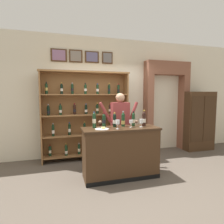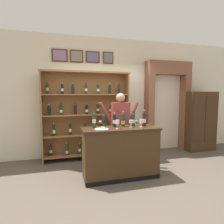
# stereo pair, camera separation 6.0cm
# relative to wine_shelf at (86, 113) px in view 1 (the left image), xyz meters

# --- Properties ---
(ground_plane) EXTENTS (14.00, 14.00, 0.02)m
(ground_plane) POSITION_rel_wine_shelf_xyz_m (0.47, -1.26, -1.18)
(ground_plane) COLOR brown
(back_wall) EXTENTS (12.00, 0.19, 3.15)m
(back_wall) POSITION_rel_wine_shelf_xyz_m (0.47, 0.35, 0.41)
(back_wall) COLOR beige
(back_wall) RESTS_ON ground
(wine_shelf) EXTENTS (2.19, 0.36, 2.21)m
(wine_shelf) POSITION_rel_wine_shelf_xyz_m (0.00, 0.00, 0.00)
(wine_shelf) COLOR olive
(wine_shelf) RESTS_ON ground
(archway_doorway) EXTENTS (1.36, 0.45, 2.58)m
(archway_doorway) POSITION_rel_wine_shelf_xyz_m (2.39, 0.21, 0.29)
(archway_doorway) COLOR brown
(archway_doorway) RESTS_ON ground
(side_cabinet) EXTENTS (0.89, 0.46, 1.72)m
(side_cabinet) POSITION_rel_wine_shelf_xyz_m (3.32, -0.10, -0.31)
(side_cabinet) COLOR #422B19
(side_cabinet) RESTS_ON ground
(tasting_counter) EXTENTS (1.50, 0.56, 1.00)m
(tasting_counter) POSITION_rel_wine_shelf_xyz_m (0.51, -1.26, -0.67)
(tasting_counter) COLOR #422B19
(tasting_counter) RESTS_ON ground
(shopkeeper) EXTENTS (0.95, 0.22, 1.68)m
(shopkeeper) POSITION_rel_wine_shelf_xyz_m (0.68, -0.70, -0.13)
(shopkeeper) COLOR #2D3347
(shopkeeper) RESTS_ON ground
(tasting_bottle_grappa) EXTENTS (0.07, 0.07, 0.32)m
(tasting_bottle_grappa) POSITION_rel_wine_shelf_xyz_m (0.00, -1.16, -0.02)
(tasting_bottle_grappa) COLOR #19381E
(tasting_bottle_grappa) RESTS_ON tasting_counter
(tasting_bottle_prosecco) EXTENTS (0.07, 0.07, 0.30)m
(tasting_bottle_prosecco) POSITION_rel_wine_shelf_xyz_m (0.20, -1.15, -0.03)
(tasting_bottle_prosecco) COLOR black
(tasting_bottle_prosecco) RESTS_ON tasting_counter
(tasting_bottle_rosso) EXTENTS (0.07, 0.07, 0.29)m
(tasting_bottle_rosso) POSITION_rel_wine_shelf_xyz_m (0.42, -1.15, -0.03)
(tasting_bottle_rosso) COLOR black
(tasting_bottle_rosso) RESTS_ON tasting_counter
(tasting_bottle_brunello) EXTENTS (0.07, 0.07, 0.31)m
(tasting_bottle_brunello) POSITION_rel_wine_shelf_xyz_m (0.60, -1.14, -0.03)
(tasting_bottle_brunello) COLOR #19381E
(tasting_bottle_brunello) RESTS_ON tasting_counter
(tasting_bottle_chianti) EXTENTS (0.07, 0.07, 0.31)m
(tasting_bottle_chianti) POSITION_rel_wine_shelf_xyz_m (0.82, -1.15, -0.03)
(tasting_bottle_chianti) COLOR #19381E
(tasting_bottle_chianti) RESTS_ON tasting_counter
(tasting_bottle_super_tuscan) EXTENTS (0.08, 0.08, 0.33)m
(tasting_bottle_super_tuscan) POSITION_rel_wine_shelf_xyz_m (1.04, -1.19, -0.02)
(tasting_bottle_super_tuscan) COLOR black
(tasting_bottle_super_tuscan) RESTS_ON tasting_counter
(wine_glass_left) EXTENTS (0.07, 0.07, 0.15)m
(wine_glass_left) POSITION_rel_wine_shelf_xyz_m (0.72, -1.28, -0.06)
(wine_glass_left) COLOR silver
(wine_glass_left) RESTS_ON tasting_counter
(wine_glass_right) EXTENTS (0.07, 0.07, 0.17)m
(wine_glass_right) POSITION_rel_wine_shelf_xyz_m (0.41, -1.38, -0.05)
(wine_glass_right) COLOR silver
(wine_glass_right) RESTS_ON tasting_counter
(wine_glass_spare) EXTENTS (0.07, 0.07, 0.16)m
(wine_glass_spare) POSITION_rel_wine_shelf_xyz_m (0.93, -1.30, -0.06)
(wine_glass_spare) COLOR silver
(wine_glass_spare) RESTS_ON tasting_counter
(cheese_plate) EXTENTS (0.26, 0.26, 0.04)m
(cheese_plate) POSITION_rel_wine_shelf_xyz_m (0.12, -1.33, -0.16)
(cheese_plate) COLOR white
(cheese_plate) RESTS_ON tasting_counter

